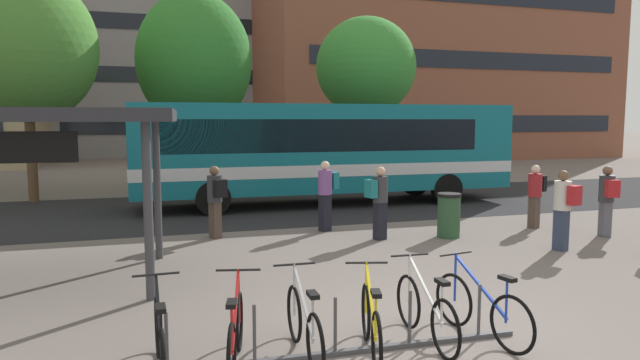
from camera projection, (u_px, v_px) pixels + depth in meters
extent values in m
plane|color=#6B605B|center=(442.00, 331.00, 7.22)|extent=(200.00, 200.00, 0.00)
cube|color=#232326|center=(268.00, 207.00, 17.50)|extent=(80.00, 7.20, 0.01)
cube|color=#0F6070|center=(326.00, 147.00, 17.87)|extent=(12.04, 2.75, 2.70)
cube|color=silver|center=(326.00, 167.00, 17.94)|extent=(12.06, 2.77, 0.36)
cube|color=black|center=(477.00, 112.00, 19.27)|extent=(1.04, 2.31, 0.40)
cube|color=black|center=(489.00, 137.00, 19.51)|extent=(0.12, 2.19, 1.40)
cube|color=black|center=(307.00, 134.00, 18.93)|extent=(9.84, 0.22, 0.97)
cube|color=black|center=(329.00, 136.00, 16.55)|extent=(9.84, 0.22, 0.97)
cylinder|color=black|center=(415.00, 181.00, 20.16)|extent=(1.00, 0.32, 1.00)
cylinder|color=black|center=(447.00, 189.00, 17.95)|extent=(1.00, 0.32, 1.00)
cylinder|color=black|center=(206.00, 189.00, 18.08)|extent=(1.00, 0.32, 1.00)
cylinder|color=black|center=(213.00, 198.00, 15.87)|extent=(1.00, 0.32, 1.00)
cube|color=#47474C|center=(335.00, 353.00, 6.46)|extent=(4.70, 0.21, 0.06)
cylinder|color=#47474C|center=(167.00, 344.00, 5.92)|extent=(0.04, 0.04, 0.70)
cylinder|color=#47474C|center=(254.00, 335.00, 6.18)|extent=(0.04, 0.04, 0.70)
cylinder|color=#47474C|center=(335.00, 327.00, 6.43)|extent=(0.04, 0.04, 0.70)
cylinder|color=#47474C|center=(410.00, 319.00, 6.68)|extent=(0.04, 0.04, 0.70)
cylinder|color=#47474C|center=(479.00, 312.00, 6.94)|extent=(0.04, 0.04, 0.70)
torus|color=black|center=(158.00, 327.00, 6.41)|extent=(0.06, 0.70, 0.70)
cube|color=black|center=(159.00, 315.00, 5.91)|extent=(0.06, 0.92, 0.58)
cylinder|color=black|center=(161.00, 334.00, 5.52)|extent=(0.03, 0.03, 0.55)
cube|color=black|center=(161.00, 308.00, 5.49)|extent=(0.11, 0.22, 0.05)
cylinder|color=black|center=(157.00, 301.00, 6.36)|extent=(0.03, 0.03, 0.65)
cylinder|color=black|center=(156.00, 275.00, 6.32)|extent=(0.52, 0.04, 0.03)
torus|color=black|center=(239.00, 321.00, 6.60)|extent=(0.21, 0.70, 0.70)
torus|color=black|center=(232.00, 358.00, 5.59)|extent=(0.21, 0.70, 0.70)
cube|color=red|center=(235.00, 310.00, 6.08)|extent=(0.24, 0.90, 0.58)
cylinder|color=red|center=(232.00, 329.00, 5.66)|extent=(0.04, 0.04, 0.55)
cube|color=black|center=(232.00, 304.00, 5.63)|extent=(0.15, 0.24, 0.05)
cylinder|color=red|center=(239.00, 296.00, 6.54)|extent=(0.04, 0.04, 0.65)
cylinder|color=black|center=(238.00, 270.00, 6.51)|extent=(0.51, 0.15, 0.03)
torus|color=black|center=(294.00, 314.00, 6.85)|extent=(0.07, 0.71, 0.70)
torus|color=black|center=(315.00, 346.00, 5.88)|extent=(0.07, 0.71, 0.70)
cube|color=#B7BABF|center=(303.00, 302.00, 6.35)|extent=(0.06, 0.92, 0.58)
cylinder|color=#B7BABF|center=(313.00, 319.00, 5.94)|extent=(0.03, 0.03, 0.55)
cube|color=black|center=(313.00, 295.00, 5.91)|extent=(0.11, 0.22, 0.05)
cylinder|color=#B7BABF|center=(294.00, 289.00, 6.80)|extent=(0.03, 0.03, 0.65)
cylinder|color=black|center=(294.00, 264.00, 6.77)|extent=(0.52, 0.05, 0.03)
torus|color=black|center=(366.00, 312.00, 6.93)|extent=(0.23, 0.69, 0.70)
torus|color=black|center=(377.00, 345.00, 5.92)|extent=(0.23, 0.69, 0.70)
cube|color=yellow|center=(371.00, 300.00, 6.41)|extent=(0.28, 0.90, 0.58)
cylinder|color=yellow|center=(376.00, 317.00, 5.99)|extent=(0.04, 0.04, 0.55)
cube|color=black|center=(376.00, 293.00, 5.96)|extent=(0.16, 0.24, 0.05)
cylinder|color=yellow|center=(366.00, 288.00, 6.88)|extent=(0.04, 0.04, 0.65)
cylinder|color=black|center=(367.00, 263.00, 6.84)|extent=(0.51, 0.17, 0.03)
torus|color=black|center=(408.00, 301.00, 7.32)|extent=(0.07, 0.71, 0.70)
torus|color=black|center=(445.00, 330.00, 6.34)|extent=(0.07, 0.71, 0.70)
cube|color=silver|center=(425.00, 289.00, 6.81)|extent=(0.07, 0.92, 0.58)
cylinder|color=silver|center=(442.00, 304.00, 6.41)|extent=(0.03, 0.03, 0.55)
cube|color=black|center=(442.00, 282.00, 6.38)|extent=(0.11, 0.22, 0.05)
cylinder|color=silver|center=(409.00, 279.00, 7.27)|extent=(0.03, 0.03, 0.65)
cylinder|color=black|center=(410.00, 255.00, 7.23)|extent=(0.52, 0.05, 0.03)
torus|color=black|center=(454.00, 300.00, 7.39)|extent=(0.16, 0.70, 0.70)
torus|color=black|center=(512.00, 325.00, 6.49)|extent=(0.16, 0.70, 0.70)
cube|color=#1E3DB2|center=(481.00, 286.00, 6.92)|extent=(0.19, 0.91, 0.58)
cylinder|color=#1E3DB2|center=(507.00, 300.00, 6.55)|extent=(0.03, 0.03, 0.55)
cube|color=black|center=(507.00, 278.00, 6.52)|extent=(0.14, 0.23, 0.05)
cylinder|color=#1E3DB2|center=(455.00, 277.00, 7.34)|extent=(0.04, 0.04, 0.65)
cylinder|color=black|center=(456.00, 254.00, 7.30)|extent=(0.52, 0.12, 0.03)
cylinder|color=#38383D|center=(148.00, 212.00, 8.34)|extent=(0.15, 0.15, 2.70)
cylinder|color=#38383D|center=(157.00, 191.00, 10.86)|extent=(0.15, 0.15, 2.70)
cube|color=#47382D|center=(215.00, 220.00, 12.85)|extent=(0.28, 0.32, 0.85)
cylinder|color=#333338|center=(215.00, 189.00, 12.77)|extent=(0.44, 0.44, 0.61)
sphere|color=brown|center=(214.00, 171.00, 12.72)|extent=(0.22, 0.22, 0.22)
cube|color=black|center=(220.00, 188.00, 12.56)|extent=(0.33, 0.27, 0.40)
cube|color=black|center=(325.00, 213.00, 13.66)|extent=(0.32, 0.29, 0.91)
cylinder|color=#7F4C93|center=(325.00, 182.00, 13.58)|extent=(0.45, 0.45, 0.60)
sphere|color=beige|center=(325.00, 166.00, 13.53)|extent=(0.22, 0.22, 0.22)
cube|color=#197075|center=(333.00, 180.00, 13.74)|extent=(0.27, 0.33, 0.40)
cube|color=#2D3851|center=(561.00, 230.00, 11.65)|extent=(0.27, 0.31, 0.86)
cylinder|color=beige|center=(563.00, 195.00, 11.57)|extent=(0.43, 0.43, 0.61)
sphere|color=brown|center=(563.00, 176.00, 11.52)|extent=(0.22, 0.22, 0.22)
cube|color=#B21E23|center=(575.00, 195.00, 11.36)|extent=(0.32, 0.26, 0.40)
cube|color=#565660|center=(605.00, 219.00, 13.03)|extent=(0.27, 0.31, 0.82)
cylinder|color=#333338|center=(607.00, 189.00, 12.95)|extent=(0.43, 0.43, 0.62)
sphere|color=brown|center=(608.00, 171.00, 12.91)|extent=(0.22, 0.22, 0.22)
cube|color=#B21E23|center=(612.00, 189.00, 12.69)|extent=(0.32, 0.26, 0.40)
cube|color=black|center=(380.00, 221.00, 12.71)|extent=(0.30, 0.25, 0.86)
cylinder|color=#333338|center=(380.00, 189.00, 12.63)|extent=(0.41, 0.41, 0.59)
sphere|color=tan|center=(381.00, 171.00, 12.58)|extent=(0.22, 0.22, 0.22)
cube|color=#197075|center=(371.00, 189.00, 12.50)|extent=(0.24, 0.31, 0.40)
cube|color=#47382D|center=(534.00, 212.00, 14.06)|extent=(0.32, 0.29, 0.80)
cylinder|color=maroon|center=(535.00, 185.00, 13.98)|extent=(0.45, 0.45, 0.58)
sphere|color=beige|center=(536.00, 169.00, 13.94)|extent=(0.22, 0.22, 0.22)
cube|color=black|center=(540.00, 183.00, 14.15)|extent=(0.28, 0.33, 0.40)
cylinder|color=#284C2D|center=(449.00, 217.00, 12.94)|extent=(0.52, 0.52, 0.95)
cylinder|color=black|center=(449.00, 195.00, 12.89)|extent=(0.55, 0.55, 0.08)
cylinder|color=brown|center=(32.00, 157.00, 18.38)|extent=(0.32, 0.32, 3.00)
ellipsoid|color=#427A2D|center=(26.00, 46.00, 18.00)|extent=(4.48, 4.48, 4.90)
cylinder|color=brown|center=(365.00, 145.00, 24.84)|extent=(0.32, 0.32, 3.20)
ellipsoid|color=#388433|center=(366.00, 67.00, 24.47)|extent=(4.38, 4.38, 4.33)
cylinder|color=brown|center=(197.00, 154.00, 22.00)|extent=(0.32, 0.32, 2.75)
ellipsoid|color=#2D7028|center=(194.00, 61.00, 21.61)|extent=(4.43, 4.43, 5.29)
cube|color=brown|center=(430.00, 46.00, 41.35)|extent=(25.11, 11.86, 16.37)
cube|color=black|center=(472.00, 124.00, 36.32)|extent=(22.10, 0.06, 1.10)
cube|color=black|center=(474.00, 60.00, 35.87)|extent=(22.10, 0.06, 1.10)
cube|color=gray|center=(170.00, 62.00, 45.33)|extent=(17.61, 10.89, 14.76)
cube|color=black|center=(176.00, 127.00, 40.69)|extent=(15.50, 0.06, 1.10)
cube|color=black|center=(174.00, 75.00, 40.29)|extent=(15.50, 0.06, 1.10)
cube|color=black|center=(173.00, 23.00, 39.90)|extent=(15.50, 0.06, 1.10)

